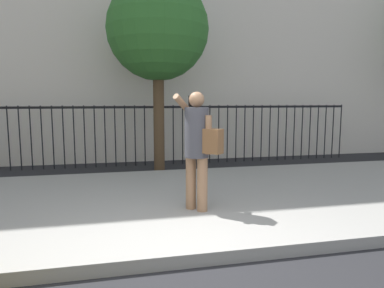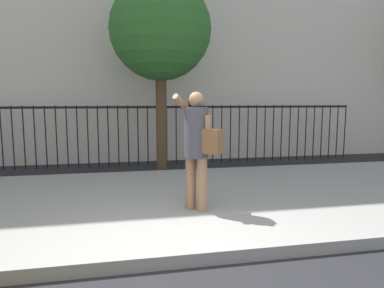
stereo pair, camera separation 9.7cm
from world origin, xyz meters
name	(u,v)px [view 2 (the right image)]	position (x,y,z in m)	size (l,w,h in m)	color
ground_plane	(180,269)	(0.00, 0.00, 0.00)	(60.00, 60.00, 0.00)	black
sidewalk	(158,202)	(0.00, 2.20, 0.07)	(28.00, 4.40, 0.15)	gray
iron_fence	(143,127)	(0.00, 5.90, 1.02)	(12.03, 0.04, 1.60)	black
pedestrian_on_phone	(198,142)	(0.50, 1.42, 1.14)	(0.67, 0.70, 1.70)	#936B4C
street_tree_mid	(160,30)	(0.41, 5.10, 3.37)	(2.41, 2.41, 4.60)	#4C3823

